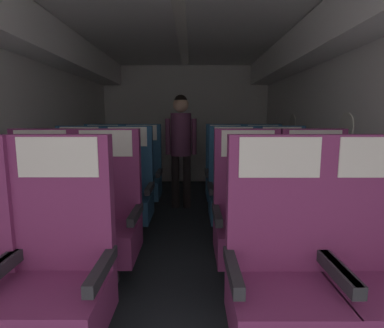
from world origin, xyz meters
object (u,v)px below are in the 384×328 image
(seat_c_right_aisle, at_px, (283,192))
(seat_c_right_window, at_px, (235,193))
(flight_attendant, at_px, (182,140))
(seat_c_left_aisle, at_px, (129,193))
(seat_a_right_window, at_px, (281,276))
(seat_b_right_aisle, at_px, (316,220))
(seat_d_left_window, at_px, (104,177))
(seat_b_left_aisle, at_px, (107,219))
(seat_b_right_window, at_px, (249,220))
(seat_a_left_aisle, at_px, (59,274))
(seat_a_right_aisle, at_px, (381,276))
(seat_b_left_window, at_px, (42,219))
(seat_d_right_window, at_px, (226,177))
(seat_d_right_aisle, at_px, (264,177))
(seat_d_left_aisle, at_px, (143,177))
(seat_c_left_window, at_px, (81,192))

(seat_c_right_aisle, bearing_deg, seat_c_right_window, -178.81)
(flight_attendant, bearing_deg, seat_c_left_aisle, 79.25)
(seat_a_right_window, xyz_separation_m, seat_c_right_window, (-0.00, 1.67, 0.00))
(seat_b_right_aisle, height_order, seat_d_left_window, same)
(seat_b_left_aisle, relative_size, seat_b_right_window, 1.00)
(seat_a_left_aisle, bearing_deg, seat_a_right_aisle, -0.28)
(seat_b_left_window, xyz_separation_m, seat_d_right_window, (1.60, 1.68, 0.00))
(seat_a_right_aisle, relative_size, flight_attendant, 0.75)
(seat_b_left_window, bearing_deg, seat_d_left_window, 90.26)
(seat_d_left_window, height_order, seat_d_right_window, same)
(seat_d_right_aisle, bearing_deg, seat_b_left_window, -141.26)
(seat_a_left_aisle, xyz_separation_m, seat_d_right_aisle, (1.59, 2.51, 0.00))
(seat_b_left_window, xyz_separation_m, seat_b_left_aisle, (0.51, -0.02, 0.00))
(seat_a_right_window, relative_size, seat_d_left_window, 1.00)
(seat_b_right_aisle, distance_m, seat_d_right_window, 1.77)
(seat_a_right_window, xyz_separation_m, seat_d_left_window, (-1.60, 2.52, 0.00))
(seat_a_left_aisle, height_order, flight_attendant, flight_attendant)
(seat_a_right_window, distance_m, seat_b_left_aisle, 1.36)
(seat_b_left_window, relative_size, seat_d_right_window, 1.00)
(seat_d_right_aisle, bearing_deg, seat_d_right_window, 179.81)
(seat_b_left_window, distance_m, seat_d_left_aisle, 1.75)
(seat_a_left_aisle, bearing_deg, seat_d_right_aisle, 57.61)
(seat_b_left_window, height_order, seat_b_right_aisle, same)
(seat_c_left_window, height_order, seat_d_left_aisle, same)
(seat_b_left_window, relative_size, seat_d_right_aisle, 1.00)
(seat_c_right_aisle, bearing_deg, seat_d_right_aisle, 90.06)
(seat_a_left_aisle, height_order, seat_c_left_aisle, same)
(seat_b_right_window, bearing_deg, seat_c_right_aisle, 59.36)
(seat_c_left_window, xyz_separation_m, seat_c_right_window, (1.59, 0.00, 0.00))
(seat_a_right_aisle, bearing_deg, seat_b_left_window, 157.96)
(seat_a_right_window, xyz_separation_m, seat_d_left_aisle, (-1.09, 2.52, 0.00))
(seat_c_right_window, relative_size, seat_d_left_aisle, 1.00)
(seat_b_left_window, distance_m, seat_d_right_window, 2.32)
(seat_b_left_aisle, xyz_separation_m, seat_d_left_aisle, (-0.01, 1.69, 0.00))
(seat_a_right_aisle, relative_size, seat_d_left_aisle, 1.00)
(seat_c_right_window, bearing_deg, seat_a_left_aisle, -123.33)
(seat_a_left_aisle, distance_m, seat_d_left_aisle, 2.51)
(seat_a_right_aisle, height_order, seat_d_left_window, same)
(seat_c_right_window, bearing_deg, seat_c_right_aisle, 1.19)
(seat_b_right_window, bearing_deg, seat_b_right_aisle, 1.42)
(seat_a_right_window, relative_size, seat_d_left_aisle, 1.00)
(seat_c_left_window, xyz_separation_m, seat_d_right_aisle, (2.10, 0.86, 0.00))
(seat_b_left_aisle, distance_m, seat_d_right_window, 2.02)
(seat_a_left_aisle, xyz_separation_m, seat_d_left_aisle, (0.00, 2.51, 0.00))
(seat_d_left_window, bearing_deg, seat_d_right_aisle, 0.22)
(seat_c_left_window, xyz_separation_m, seat_c_right_aisle, (2.10, 0.01, 0.00))
(seat_b_right_window, xyz_separation_m, seat_c_left_aisle, (-1.09, 0.84, 0.00))
(seat_c_left_window, bearing_deg, flight_attendant, 47.67)
(seat_c_right_window, bearing_deg, seat_c_left_window, -179.92)
(seat_b_right_window, relative_size, seat_c_left_aisle, 1.00)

